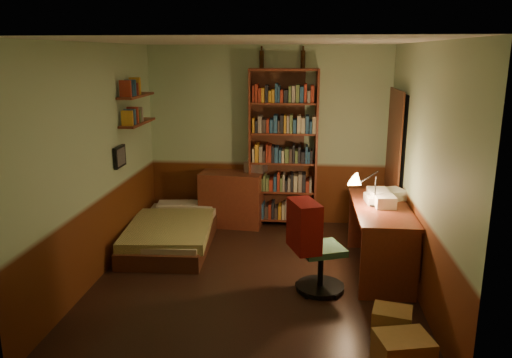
# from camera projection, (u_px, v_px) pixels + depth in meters

# --- Properties ---
(floor) EXTENTS (3.50, 4.00, 0.02)m
(floor) POSITION_uv_depth(u_px,v_px,m) (254.00, 279.00, 5.68)
(floor) COLOR black
(floor) RESTS_ON ground
(ceiling) EXTENTS (3.50, 4.00, 0.02)m
(ceiling) POSITION_uv_depth(u_px,v_px,m) (254.00, 40.00, 5.03)
(ceiling) COLOR silver
(ceiling) RESTS_ON wall_back
(wall_back) EXTENTS (3.50, 0.02, 2.60)m
(wall_back) POSITION_uv_depth(u_px,v_px,m) (268.00, 136.00, 7.30)
(wall_back) COLOR #98B58B
(wall_back) RESTS_ON ground
(wall_left) EXTENTS (0.02, 4.00, 2.60)m
(wall_left) POSITION_uv_depth(u_px,v_px,m) (96.00, 163.00, 5.53)
(wall_left) COLOR #98B58B
(wall_left) RESTS_ON ground
(wall_right) EXTENTS (0.02, 4.00, 2.60)m
(wall_right) POSITION_uv_depth(u_px,v_px,m) (422.00, 171.00, 5.19)
(wall_right) COLOR #98B58B
(wall_right) RESTS_ON ground
(wall_front) EXTENTS (3.50, 0.02, 2.60)m
(wall_front) POSITION_uv_depth(u_px,v_px,m) (223.00, 232.00, 3.42)
(wall_front) COLOR #98B58B
(wall_front) RESTS_ON ground
(doorway) EXTENTS (0.06, 0.90, 2.00)m
(doorway) POSITION_uv_depth(u_px,v_px,m) (395.00, 170.00, 6.52)
(doorway) COLOR black
(doorway) RESTS_ON ground
(door_trim) EXTENTS (0.02, 0.98, 2.08)m
(door_trim) POSITION_uv_depth(u_px,v_px,m) (392.00, 170.00, 6.52)
(door_trim) COLOR #442214
(door_trim) RESTS_ON ground
(bed) EXTENTS (1.07, 1.90, 0.55)m
(bed) POSITION_uv_depth(u_px,v_px,m) (173.00, 224.00, 6.65)
(bed) COLOR olive
(bed) RESTS_ON ground
(dresser) EXTENTS (0.93, 0.52, 0.80)m
(dresser) POSITION_uv_depth(u_px,v_px,m) (232.00, 199.00, 7.33)
(dresser) COLOR #5F2717
(dresser) RESTS_ON ground
(mini_stereo) EXTENTS (0.34, 0.29, 0.16)m
(mini_stereo) POSITION_uv_depth(u_px,v_px,m) (256.00, 166.00, 7.30)
(mini_stereo) COLOR #B2B2B7
(mini_stereo) RESTS_ON dresser
(bookshelf) EXTENTS (0.99, 0.36, 2.28)m
(bookshelf) POSITION_uv_depth(u_px,v_px,m) (283.00, 149.00, 7.16)
(bookshelf) COLOR #5F2717
(bookshelf) RESTS_ON ground
(bottle_left) EXTENTS (0.06, 0.06, 0.24)m
(bottle_left) POSITION_uv_depth(u_px,v_px,m) (262.00, 59.00, 6.98)
(bottle_left) COLOR black
(bottle_left) RESTS_ON bookshelf
(bottle_right) EXTENTS (0.08, 0.08, 0.24)m
(bottle_right) POSITION_uv_depth(u_px,v_px,m) (303.00, 59.00, 6.93)
(bottle_right) COLOR black
(bottle_right) RESTS_ON bookshelf
(desk) EXTENTS (0.63, 1.49, 0.80)m
(desk) POSITION_uv_depth(u_px,v_px,m) (380.00, 239.00, 5.76)
(desk) COLOR #5F2717
(desk) RESTS_ON ground
(paper_stack) EXTENTS (0.30, 0.34, 0.11)m
(paper_stack) POSITION_uv_depth(u_px,v_px,m) (394.00, 194.00, 5.95)
(paper_stack) COLOR silver
(paper_stack) RESTS_ON desk
(desk_lamp) EXTENTS (0.23, 0.23, 0.60)m
(desk_lamp) POSITION_uv_depth(u_px,v_px,m) (376.00, 180.00, 5.59)
(desk_lamp) COLOR black
(desk_lamp) RESTS_ON desk
(office_chair) EXTENTS (0.60, 0.57, 0.97)m
(office_chair) POSITION_uv_depth(u_px,v_px,m) (321.00, 248.00, 5.28)
(office_chair) COLOR #356346
(office_chair) RESTS_ON ground
(red_jacket) EXTENTS (0.36, 0.49, 0.52)m
(red_jacket) POSITION_uv_depth(u_px,v_px,m) (319.00, 175.00, 5.30)
(red_jacket) COLOR maroon
(red_jacket) RESTS_ON office_chair
(wall_shelf_lower) EXTENTS (0.20, 0.90, 0.03)m
(wall_shelf_lower) POSITION_uv_depth(u_px,v_px,m) (138.00, 123.00, 6.50)
(wall_shelf_lower) COLOR #5F2717
(wall_shelf_lower) RESTS_ON wall_left
(wall_shelf_upper) EXTENTS (0.20, 0.90, 0.03)m
(wall_shelf_upper) POSITION_uv_depth(u_px,v_px,m) (136.00, 96.00, 6.42)
(wall_shelf_upper) COLOR #5F2717
(wall_shelf_upper) RESTS_ON wall_left
(framed_picture) EXTENTS (0.04, 0.32, 0.26)m
(framed_picture) POSITION_uv_depth(u_px,v_px,m) (120.00, 157.00, 6.12)
(framed_picture) COLOR black
(framed_picture) RESTS_ON wall_left
(cardboard_box_a) EXTENTS (0.49, 0.43, 0.31)m
(cardboard_box_a) POSITION_uv_depth(u_px,v_px,m) (403.00, 354.00, 3.98)
(cardboard_box_a) COLOR olive
(cardboard_box_a) RESTS_ON ground
(cardboard_box_b) EXTENTS (0.40, 0.35, 0.24)m
(cardboard_box_b) POSITION_uv_depth(u_px,v_px,m) (392.00, 321.00, 4.53)
(cardboard_box_b) COLOR olive
(cardboard_box_b) RESTS_ON ground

